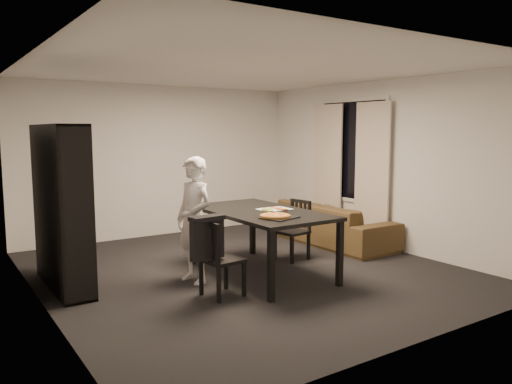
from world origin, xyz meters
TOP-DOWN VIEW (x-y plane):
  - room at (0.00, 0.00)m, footprint 5.01×5.51m
  - window_pane at (2.48, 0.60)m, footprint 0.02×1.40m
  - window_frame at (2.48, 0.60)m, footprint 0.03×1.52m
  - curtain_left at (2.40, 0.08)m, footprint 0.03×0.70m
  - curtain_right at (2.40, 1.12)m, footprint 0.03×0.70m
  - bookshelf at (-2.16, 0.60)m, footprint 0.35×1.50m
  - dining_table at (0.06, -0.25)m, footprint 1.10×1.98m
  - chair_left at (-0.85, -0.73)m, footprint 0.44×0.44m
  - chair_right at (0.92, 0.11)m, footprint 0.44×0.44m
  - draped_jacket at (-0.97, -0.74)m, footprint 0.40×0.20m
  - person at (-0.79, -0.08)m, footprint 0.47×0.62m
  - baking_tray at (-0.07, -0.83)m, footprint 0.47×0.42m
  - pepperoni_pizza at (-0.11, -0.80)m, footprint 0.35×0.35m
  - kitchen_towel at (0.25, -0.29)m, footprint 0.41×0.31m
  - pizza_slices at (0.20, -0.33)m, footprint 0.44×0.40m
  - sofa at (2.01, 0.57)m, footprint 0.89×2.27m

SIDE VIEW (x-z plane):
  - sofa at x=2.01m, z-range 0.00..0.66m
  - chair_right at x=0.92m, z-range 0.06..0.90m
  - chair_left at x=-0.85m, z-range 0.06..0.92m
  - draped_jacket at x=-0.97m, z-range 0.47..0.94m
  - dining_table at x=0.06m, z-range 0.34..1.16m
  - person at x=-0.79m, z-range 0.00..1.52m
  - kitchen_towel at x=0.25m, z-range 0.82..0.83m
  - baking_tray at x=-0.07m, z-range 0.82..0.84m
  - pizza_slices at x=0.20m, z-range 0.83..0.85m
  - pepperoni_pizza at x=-0.11m, z-range 0.84..0.87m
  - bookshelf at x=-2.16m, z-range 0.00..1.90m
  - curtain_left at x=2.40m, z-range 0.02..2.27m
  - curtain_right at x=2.40m, z-range 0.02..2.27m
  - room at x=0.00m, z-range 0.00..2.60m
  - window_pane at x=2.48m, z-range 0.70..2.30m
  - window_frame at x=2.48m, z-range 0.64..2.36m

